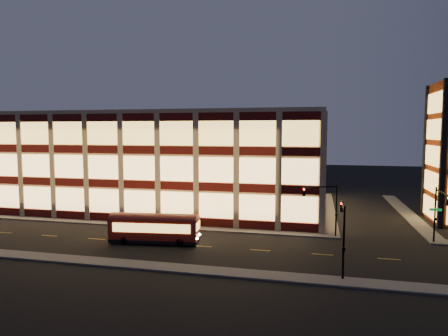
# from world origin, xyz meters

# --- Properties ---
(ground) EXTENTS (200.00, 200.00, 0.00)m
(ground) POSITION_xyz_m (0.00, 0.00, 0.00)
(ground) COLOR black
(ground) RESTS_ON ground
(sidewalk_office_south) EXTENTS (54.00, 2.00, 0.15)m
(sidewalk_office_south) POSITION_xyz_m (-3.00, 1.00, 0.07)
(sidewalk_office_south) COLOR #514F4C
(sidewalk_office_south) RESTS_ON ground
(sidewalk_office_east) EXTENTS (2.00, 30.00, 0.15)m
(sidewalk_office_east) POSITION_xyz_m (23.00, 17.00, 0.07)
(sidewalk_office_east) COLOR #514F4C
(sidewalk_office_east) RESTS_ON ground
(sidewalk_tower_west) EXTENTS (2.00, 30.00, 0.15)m
(sidewalk_tower_west) POSITION_xyz_m (34.00, 17.00, 0.07)
(sidewalk_tower_west) COLOR #514F4C
(sidewalk_tower_west) RESTS_ON ground
(sidewalk_near) EXTENTS (100.00, 2.00, 0.15)m
(sidewalk_near) POSITION_xyz_m (0.00, -13.00, 0.07)
(sidewalk_near) COLOR #514F4C
(sidewalk_near) RESTS_ON ground
(office_building) EXTENTS (50.45, 30.45, 14.50)m
(office_building) POSITION_xyz_m (-2.91, 16.91, 7.25)
(office_building) COLOR tan
(office_building) RESTS_ON ground
(traffic_signal_far) EXTENTS (3.79, 1.87, 6.00)m
(traffic_signal_far) POSITION_xyz_m (22.21, 0.24, 4.11)
(traffic_signal_far) COLOR black
(traffic_signal_far) RESTS_ON ground
(traffic_signal_right) EXTENTS (1.20, 4.37, 6.00)m
(traffic_signal_right) POSITION_xyz_m (33.50, -0.62, 4.10)
(traffic_signal_right) COLOR black
(traffic_signal_right) RESTS_ON ground
(traffic_signal_near) EXTENTS (0.32, 4.45, 6.00)m
(traffic_signal_near) POSITION_xyz_m (23.50, -11.03, 4.13)
(traffic_signal_near) COLOR black
(traffic_signal_near) RESTS_ON ground
(trolley_bus) EXTENTS (9.53, 3.39, 3.16)m
(trolley_bus) POSITION_xyz_m (4.75, -5.92, 1.75)
(trolley_bus) COLOR maroon
(trolley_bus) RESTS_ON ground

